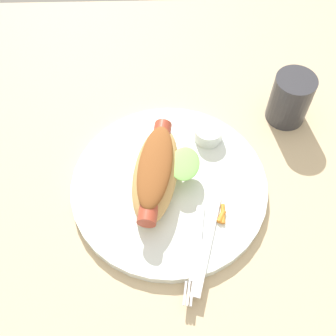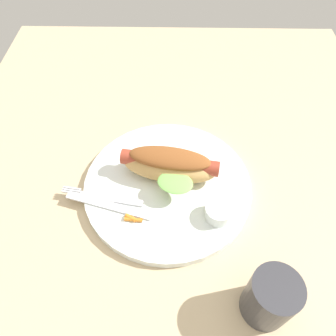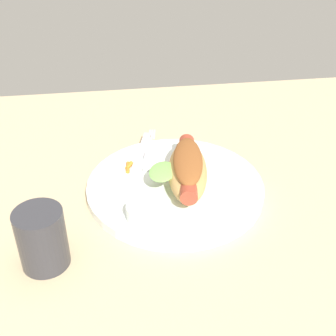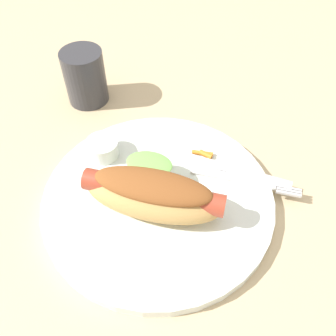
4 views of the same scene
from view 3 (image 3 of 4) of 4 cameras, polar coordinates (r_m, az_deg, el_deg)
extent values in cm
cube|color=tan|center=(75.65, -1.68, -4.28)|extent=(120.00, 90.00, 1.80)
cylinder|color=white|center=(76.03, 0.91, -2.44)|extent=(29.93, 29.93, 1.60)
ellipsoid|color=tan|center=(74.17, 2.51, -0.40)|extent=(8.98, 17.63, 4.98)
cylinder|color=#A33D28|center=(73.69, 2.53, 0.16)|extent=(5.34, 17.43, 2.71)
ellipsoid|color=brown|center=(73.02, 2.55, 0.96)|extent=(7.00, 14.89, 2.28)
ellipsoid|color=#7FC65B|center=(72.53, -0.74, -0.30)|extent=(5.64, 6.83, 0.91)
cylinder|color=white|center=(67.57, -3.45, -5.69)|extent=(4.52, 4.52, 2.48)
cube|color=silver|center=(83.10, -2.27, 1.84)|extent=(2.95, 11.39, 0.40)
cube|color=silver|center=(89.32, -1.75, 4.31)|extent=(0.79, 3.21, 0.40)
cube|color=silver|center=(89.34, -2.04, 4.31)|extent=(0.79, 3.21, 0.40)
cube|color=silver|center=(89.37, -2.33, 4.31)|extent=(0.79, 3.21, 0.40)
cube|color=silver|center=(83.22, -3.50, 1.84)|extent=(5.52, 15.17, 0.36)
cylinder|color=orange|center=(79.28, -5.16, 0.08)|extent=(0.86, 3.04, 0.62)
cylinder|color=orange|center=(79.63, -4.98, 0.32)|extent=(1.57, 2.02, 0.76)
cylinder|color=#333338|center=(63.10, -15.81, -8.68)|extent=(6.67, 6.67, 8.88)
camera|label=1|loc=(0.95, -1.90, 41.06)|focal=45.71mm
camera|label=2|loc=(0.64, -35.07, 31.56)|focal=34.41mm
camera|label=4|loc=(0.75, 24.97, 26.72)|focal=39.25mm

